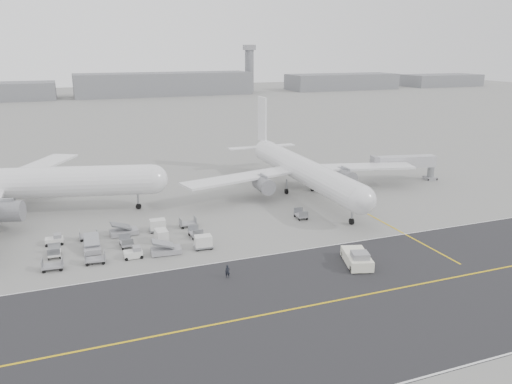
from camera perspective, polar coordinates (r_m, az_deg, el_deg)
name	(u,v)px	position (r m, az deg, el deg)	size (l,w,h in m)	color
ground	(227,255)	(74.68, -3.31, -7.19)	(700.00, 700.00, 0.00)	gray
taxiway	(313,305)	(61.43, 6.51, -12.73)	(220.00, 59.00, 0.03)	#2B2B2D
horizon_buildings	(149,96)	(330.68, -12.13, 10.73)	(520.00, 28.00, 28.00)	gray
control_tower	(249,68)	(351.94, -0.76, 14.04)	(7.00, 7.00, 31.25)	gray
airliner_a	(7,184)	(101.43, -26.54, 0.87)	(57.06, 55.77, 20.05)	white
airliner_b	(301,169)	(104.61, 5.13, 2.65)	(51.83, 52.40, 18.08)	white
pushback_tug	(357,258)	(72.35, 11.49, -7.44)	(4.83, 8.67, 2.45)	white
jet_bridge	(404,163)	(119.22, 16.60, 3.19)	(15.93, 5.97, 5.94)	gray
gse_cluster	(128,246)	(80.14, -14.44, -6.02)	(29.39, 18.18, 2.20)	gray
stray_dolly	(301,218)	(90.27, 5.14, -3.01)	(1.74, 2.83, 1.74)	silver
ground_crew_a	(228,271)	(67.35, -3.27, -9.06)	(0.66, 0.43, 1.81)	black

